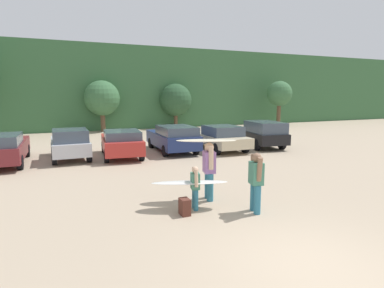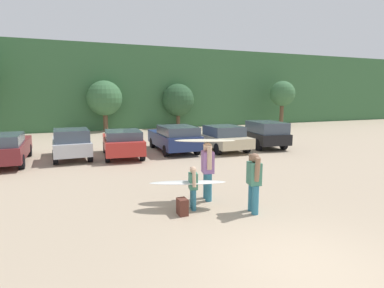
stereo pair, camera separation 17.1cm
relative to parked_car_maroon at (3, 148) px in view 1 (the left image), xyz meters
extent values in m
plane|color=tan|center=(6.61, -12.32, -0.78)|extent=(120.00, 120.00, 0.00)
cube|color=#38663D|center=(6.61, 18.83, 3.05)|extent=(108.00, 12.00, 7.66)
cylinder|color=brown|center=(6.04, 12.03, 0.03)|extent=(0.40, 0.40, 1.62)
sphere|color=#38663D|center=(6.04, 12.03, 2.12)|extent=(3.02, 3.02, 3.02)
cylinder|color=brown|center=(12.89, 12.28, -0.08)|extent=(0.36, 0.36, 1.40)
sphere|color=#284C2D|center=(12.89, 12.28, 1.92)|extent=(3.06, 3.06, 3.06)
cylinder|color=brown|center=(23.43, 10.24, 0.33)|extent=(0.40, 0.40, 2.22)
sphere|color=#38663D|center=(23.43, 10.24, 2.52)|extent=(2.54, 2.54, 2.54)
cube|color=maroon|center=(0.00, 0.23, -0.11)|extent=(1.84, 4.75, 0.70)
cylinder|color=black|center=(0.82, 1.77, -0.46)|extent=(0.23, 0.64, 0.63)
cylinder|color=black|center=(0.78, -1.35, -0.46)|extent=(0.23, 0.64, 0.63)
cube|color=silver|center=(2.87, 0.41, -0.12)|extent=(1.77, 3.94, 0.62)
cube|color=#3F4C5B|center=(2.88, -0.28, 0.48)|extent=(1.60, 1.99, 0.57)
cylinder|color=black|center=(2.08, 1.68, -0.43)|extent=(0.23, 0.70, 0.69)
cylinder|color=black|center=(3.61, 1.71, -0.43)|extent=(0.23, 0.70, 0.69)
cylinder|color=black|center=(2.13, -0.90, -0.43)|extent=(0.23, 0.70, 0.69)
cylinder|color=black|center=(3.66, -0.87, -0.43)|extent=(0.23, 0.70, 0.69)
cube|color=#B72D28|center=(5.36, -0.07, -0.12)|extent=(2.21, 4.29, 0.69)
cube|color=#3F4C5B|center=(5.30, -0.68, 0.43)|extent=(1.88, 2.21, 0.42)
cylinder|color=black|center=(4.65, 1.37, -0.47)|extent=(0.28, 0.65, 0.63)
cylinder|color=black|center=(6.31, 1.22, -0.47)|extent=(0.28, 0.65, 0.63)
cylinder|color=black|center=(4.41, -1.35, -0.47)|extent=(0.28, 0.65, 0.63)
cylinder|color=black|center=(6.06, -1.50, -0.47)|extent=(0.28, 0.65, 0.63)
cube|color=navy|center=(8.34, 0.46, -0.11)|extent=(2.03, 4.61, 0.73)
cube|color=#3F4C5B|center=(8.31, -0.39, 0.49)|extent=(1.82, 2.50, 0.47)
cylinder|color=black|center=(7.52, 1.99, -0.48)|extent=(0.24, 0.61, 0.61)
cylinder|color=black|center=(9.23, 1.94, -0.48)|extent=(0.24, 0.61, 0.61)
cylinder|color=black|center=(7.44, -1.02, -0.48)|extent=(0.24, 0.61, 0.61)
cylinder|color=black|center=(9.15, -1.07, -0.48)|extent=(0.24, 0.61, 0.61)
cube|color=beige|center=(11.04, -0.18, -0.18)|extent=(2.03, 4.48, 0.57)
cube|color=#3F4C5B|center=(11.04, -0.58, 0.38)|extent=(1.83, 2.10, 0.55)
cylinder|color=black|center=(10.20, 1.30, -0.46)|extent=(0.23, 0.64, 0.63)
cylinder|color=black|center=(11.95, 1.27, -0.46)|extent=(0.23, 0.64, 0.63)
cylinder|color=black|center=(10.14, -1.63, -0.46)|extent=(0.23, 0.64, 0.63)
cylinder|color=black|center=(11.89, -1.67, -0.46)|extent=(0.23, 0.64, 0.63)
cube|color=black|center=(13.92, 0.09, -0.14)|extent=(2.41, 4.84, 0.61)
cube|color=#3F4C5B|center=(13.79, -0.81, 0.50)|extent=(1.98, 2.76, 0.65)
cylinder|color=black|center=(13.33, 1.71, -0.44)|extent=(0.31, 0.70, 0.68)
cylinder|color=black|center=(14.92, 1.49, -0.44)|extent=(0.31, 0.70, 0.68)
cylinder|color=black|center=(12.91, -1.32, -0.44)|extent=(0.31, 0.70, 0.68)
cylinder|color=black|center=(14.50, -1.54, -0.44)|extent=(0.31, 0.70, 0.68)
cylinder|color=teal|center=(6.49, -8.22, -0.36)|extent=(0.20, 0.20, 0.85)
cylinder|color=teal|center=(6.55, -7.92, -0.36)|extent=(0.20, 0.20, 0.85)
cube|color=#9966A5|center=(6.52, -8.07, 0.40)|extent=(0.41, 0.50, 0.65)
sphere|color=#D8AD8C|center=(6.52, -8.07, 0.86)|extent=(0.27, 0.27, 0.27)
cylinder|color=#D8AD8C|center=(6.47, -8.31, 0.57)|extent=(0.18, 0.21, 0.70)
cylinder|color=#D8AD8C|center=(6.57, -7.84, 0.57)|extent=(0.22, 0.37, 0.70)
cylinder|color=teal|center=(5.77, -8.79, -0.49)|extent=(0.14, 0.14, 0.59)
cylinder|color=teal|center=(5.81, -8.58, -0.49)|extent=(0.14, 0.14, 0.59)
cube|color=#3F7F66|center=(5.79, -8.69, 0.04)|extent=(0.29, 0.34, 0.45)
sphere|color=#D8AD8C|center=(5.79, -8.69, 0.36)|extent=(0.19, 0.19, 0.19)
cylinder|color=#D8AD8C|center=(5.75, -8.85, 0.15)|extent=(0.14, 0.19, 0.49)
cylinder|color=#D8AD8C|center=(5.83, -8.52, 0.15)|extent=(0.16, 0.28, 0.48)
cylinder|color=teal|center=(7.19, -9.67, -0.38)|extent=(0.19, 0.19, 0.79)
cylinder|color=teal|center=(7.25, -9.40, -0.38)|extent=(0.19, 0.19, 0.79)
cube|color=#3F7F66|center=(7.22, -9.54, 0.32)|extent=(0.39, 0.46, 0.61)
sphere|color=#8C664C|center=(7.22, -9.54, 0.75)|extent=(0.25, 0.25, 0.25)
cylinder|color=#8C664C|center=(7.17, -9.75, 0.47)|extent=(0.18, 0.24, 0.65)
cylinder|color=#8C664C|center=(7.27, -9.32, 0.47)|extent=(0.18, 0.24, 0.65)
ellipsoid|color=beige|center=(6.47, -7.97, 1.04)|extent=(1.90, 1.15, 0.07)
ellipsoid|color=white|center=(5.68, -8.55, -0.03)|extent=(2.24, 1.26, 0.13)
cube|color=#592D23|center=(5.36, -8.98, -0.56)|extent=(0.24, 0.34, 0.45)
camera|label=1|loc=(2.34, -16.57, 2.41)|focal=29.84mm
camera|label=2|loc=(2.50, -16.64, 2.41)|focal=29.84mm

